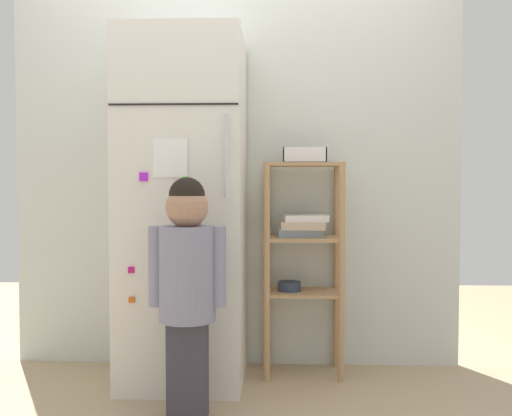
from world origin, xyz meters
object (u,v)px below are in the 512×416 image
(pantry_shelf_unit, at_px, (302,246))
(child_standing, at_px, (187,273))
(fruit_bin, at_px, (305,156))
(refrigerator, at_px, (184,209))

(pantry_shelf_unit, bearing_deg, child_standing, -130.92)
(child_standing, xyz_separation_m, pantry_shelf_unit, (0.54, 0.62, 0.06))
(pantry_shelf_unit, relative_size, fruit_bin, 4.94)
(refrigerator, height_order, fruit_bin, refrigerator)
(refrigerator, bearing_deg, pantry_shelf_unit, 12.51)
(refrigerator, relative_size, fruit_bin, 7.77)
(child_standing, relative_size, fruit_bin, 4.57)
(child_standing, height_order, pantry_shelf_unit, pantry_shelf_unit)
(pantry_shelf_unit, bearing_deg, fruit_bin, 57.50)
(refrigerator, relative_size, pantry_shelf_unit, 1.57)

